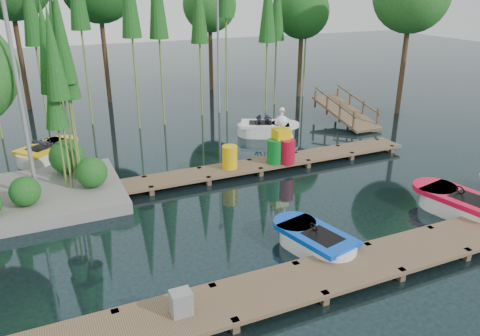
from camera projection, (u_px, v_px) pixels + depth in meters
name	position (u px, v px, depth m)	size (l,w,h in m)	color
ground_plane	(232.00, 208.00, 14.64)	(90.00, 90.00, 0.00)	#1B2E32
near_dock	(310.00, 279.00, 10.74)	(18.00, 1.50, 0.50)	brown
far_dock	(230.00, 170.00, 17.05)	(15.00, 1.20, 0.50)	brown
lamp_island	(16.00, 72.00, 13.08)	(0.30, 0.30, 7.25)	gray
lamp_rear	(218.00, 31.00, 23.92)	(0.30, 0.30, 7.25)	gray
ramp	(345.00, 111.00, 23.37)	(1.50, 3.94, 1.49)	brown
boat_blue	(315.00, 242.00, 12.25)	(1.73, 2.78, 0.87)	white
boat_red	(460.00, 205.00, 14.18)	(1.91, 3.18, 1.00)	white
boat_yellow_far	(47.00, 152.00, 18.64)	(2.90, 2.69, 1.37)	white
boat_white_far	(266.00, 129.00, 21.56)	(3.11, 2.42, 1.34)	white
utility_cabinet	(181.00, 303.00, 9.45)	(0.42, 0.36, 0.52)	gray
yellow_barrel	(230.00, 157.00, 16.87)	(0.56, 0.56, 0.84)	yellow
drum_cluster	(282.00, 146.00, 17.46)	(1.20, 1.10, 2.07)	#0C6F22
seagull_post	(284.00, 147.00, 17.70)	(0.44, 0.24, 0.70)	gray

